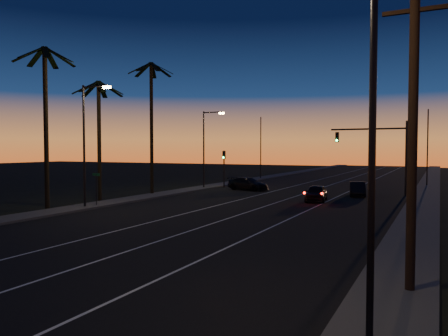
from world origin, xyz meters
The scene contains 21 objects.
road centered at (0.00, 30.00, 0.01)m, with size 20.00×170.00×0.01m, color black.
sidewalk_left centered at (-11.20, 30.00, 0.08)m, with size 2.40×170.00×0.16m, color #3E3D3B.
sidewalk_right centered at (11.20, 30.00, 0.08)m, with size 2.40×170.00×0.16m, color #3E3D3B.
lane_stripe_left centered at (-3.00, 30.00, 0.02)m, with size 0.12×160.00×0.01m, color silver.
lane_stripe_mid centered at (0.50, 30.00, 0.02)m, with size 0.12×160.00×0.01m, color silver.
lane_stripe_right centered at (4.00, 30.00, 0.02)m, with size 0.12×160.00×0.01m, color silver.
palm_near centered at (-12.60, 18.00, 7.07)m, with size 4.25×4.16×11.53m.
palm_mid centered at (-13.20, 24.00, 6.25)m, with size 4.25×4.16×10.03m.
palm_far centered at (-12.20, 30.00, 7.61)m, with size 4.25×4.16×12.53m.
streetlight_left_near centered at (-10.70, 20.00, 5.32)m, with size 2.55×0.26×9.00m.
streetlight_left_far centered at (-10.69, 38.00, 5.06)m, with size 2.55×0.26×8.50m.
streetlight_right_near centered at (10.70, 6.00, 5.32)m, with size 2.55×0.26×9.00m.
street_sign centered at (-10.80, 21.00, 1.66)m, with size 0.70×0.06×2.60m.
utility_pole centered at (11.60, 10.00, 5.32)m, with size 2.20×0.28×10.00m.
signal_mast centered at (7.14, 39.99, 4.78)m, with size 7.10×0.41×7.00m.
signal_post centered at (-9.50, 39.98, 2.89)m, with size 0.28×0.37×4.20m.
far_pole_left centered at (-11.00, 55.00, 4.50)m, with size 0.14×0.14×9.00m, color black.
far_pole_right centered at (11.00, 52.00, 4.50)m, with size 0.14×0.14×9.00m, color black.
lead_car centered at (3.12, 31.91, 0.69)m, with size 2.21×4.65×1.36m.
right_car centered at (5.52, 37.63, 0.66)m, with size 2.12×4.14×1.30m.
cross_car centered at (-5.88, 38.45, 0.69)m, with size 4.96×2.94×1.35m.
Camera 1 is at (12.34, -4.02, 4.36)m, focal length 35.00 mm.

